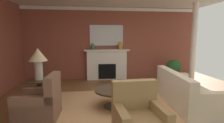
# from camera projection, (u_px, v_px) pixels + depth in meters

# --- Properties ---
(ground_plane) EXTENTS (8.81, 8.81, 0.00)m
(ground_plane) POSITION_uv_depth(u_px,v_px,m) (125.00, 109.00, 4.16)
(ground_plane) COLOR brown
(wall_fireplace) EXTENTS (7.38, 0.12, 2.90)m
(wall_fireplace) POSITION_uv_depth(u_px,v_px,m) (110.00, 44.00, 7.18)
(wall_fireplace) COLOR brown
(wall_fireplace) RESTS_ON ground_plane
(crown_moulding) EXTENTS (7.38, 0.08, 0.12)m
(crown_moulding) POSITION_uv_depth(u_px,v_px,m) (110.00, 9.00, 6.92)
(crown_moulding) COLOR white
(area_rug) EXTENTS (3.37, 2.70, 0.01)m
(area_rug) POSITION_uv_depth(u_px,v_px,m) (115.00, 107.00, 4.30)
(area_rug) COLOR tan
(area_rug) RESTS_ON ground_plane
(fireplace) EXTENTS (1.80, 0.35, 1.23)m
(fireplace) POSITION_uv_depth(u_px,v_px,m) (107.00, 65.00, 7.08)
(fireplace) COLOR white
(fireplace) RESTS_ON ground_plane
(mantel_mirror) EXTENTS (1.34, 0.04, 0.82)m
(mantel_mirror) POSITION_uv_depth(u_px,v_px,m) (106.00, 35.00, 7.03)
(mantel_mirror) COLOR silver
(sofa) EXTENTS (1.09, 2.17, 0.85)m
(sofa) POSITION_uv_depth(u_px,v_px,m) (185.00, 93.00, 4.41)
(sofa) COLOR beige
(sofa) RESTS_ON ground_plane
(armchair_near_window) EXTENTS (0.83, 0.83, 0.95)m
(armchair_near_window) POSITION_uv_depth(u_px,v_px,m) (40.00, 105.00, 3.62)
(armchair_near_window) COLOR brown
(armchair_near_window) RESTS_ON ground_plane
(armchair_facing_fireplace) EXTENTS (0.85, 0.85, 0.95)m
(armchair_facing_fireplace) POSITION_uv_depth(u_px,v_px,m) (139.00, 122.00, 2.88)
(armchair_facing_fireplace) COLOR #9E7A4C
(armchair_facing_fireplace) RESTS_ON ground_plane
(coffee_table) EXTENTS (1.00, 1.00, 0.45)m
(coffee_table) POSITION_uv_depth(u_px,v_px,m) (115.00, 94.00, 4.25)
(coffee_table) COLOR #3D2D1E
(coffee_table) RESTS_ON ground_plane
(side_table) EXTENTS (0.56, 0.56, 0.70)m
(side_table) POSITION_uv_depth(u_px,v_px,m) (40.00, 92.00, 4.20)
(side_table) COLOR #3D2D1E
(side_table) RESTS_ON ground_plane
(table_lamp) EXTENTS (0.44, 0.44, 0.75)m
(table_lamp) POSITION_uv_depth(u_px,v_px,m) (38.00, 58.00, 4.09)
(table_lamp) COLOR beige
(table_lamp) RESTS_ON side_table
(vase_mantel_right) EXTENTS (0.16, 0.16, 0.30)m
(vase_mantel_right) POSITION_uv_depth(u_px,v_px,m) (120.00, 46.00, 6.99)
(vase_mantel_right) COLOR #B7892D
(vase_mantel_right) RESTS_ON fireplace
(vase_mantel_left) EXTENTS (0.12, 0.12, 0.24)m
(vase_mantel_left) POSITION_uv_depth(u_px,v_px,m) (93.00, 47.00, 6.86)
(vase_mantel_left) COLOR #33703D
(vase_mantel_left) RESTS_ON fireplace
(book_red_cover) EXTENTS (0.20, 0.17, 0.05)m
(book_red_cover) POSITION_uv_depth(u_px,v_px,m) (118.00, 88.00, 4.27)
(book_red_cover) COLOR maroon
(book_red_cover) RESTS_ON coffee_table
(potted_plant) EXTENTS (0.56, 0.56, 0.83)m
(potted_plant) POSITION_uv_depth(u_px,v_px,m) (173.00, 68.00, 6.89)
(potted_plant) COLOR #333333
(potted_plant) RESTS_ON ground_plane
(column_white) EXTENTS (0.20, 0.20, 2.90)m
(column_white) POSITION_uv_depth(u_px,v_px,m) (193.00, 44.00, 6.30)
(column_white) COLOR white
(column_white) RESTS_ON ground_plane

